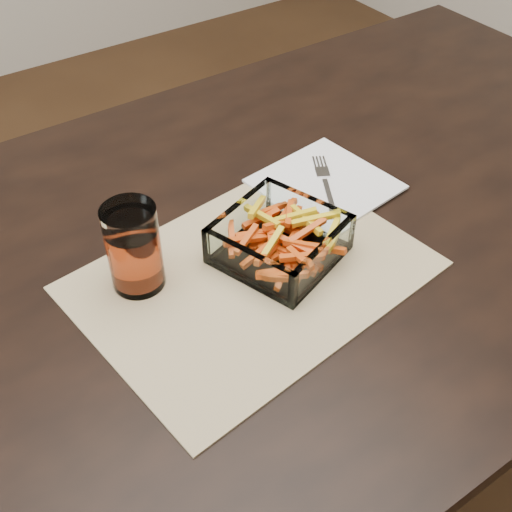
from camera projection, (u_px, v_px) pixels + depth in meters
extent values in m
plane|color=#331E0F|center=(274.00, 473.00, 1.47)|extent=(4.50, 4.50, 0.00)
cube|color=black|center=(283.00, 229.00, 0.97)|extent=(1.60, 0.90, 0.03)
cylinder|color=black|center=(412.00, 164.00, 1.74)|extent=(0.06, 0.06, 0.72)
cube|color=tan|center=(252.00, 275.00, 0.87)|extent=(0.49, 0.38, 0.00)
cube|color=white|center=(279.00, 252.00, 0.89)|extent=(0.19, 0.19, 0.01)
cube|color=white|center=(239.00, 220.00, 0.91)|extent=(0.15, 0.06, 0.06)
cube|color=white|center=(323.00, 260.00, 0.85)|extent=(0.15, 0.06, 0.06)
cube|color=white|center=(249.00, 268.00, 0.84)|extent=(0.06, 0.15, 0.06)
cube|color=white|center=(308.00, 213.00, 0.92)|extent=(0.06, 0.15, 0.06)
cylinder|color=white|center=(134.00, 248.00, 0.82)|extent=(0.07, 0.07, 0.12)
cylinder|color=#B93C1A|center=(135.00, 256.00, 0.83)|extent=(0.06, 0.06, 0.08)
cube|color=white|center=(325.00, 184.00, 1.02)|extent=(0.21, 0.21, 0.00)
cube|color=silver|center=(330.00, 198.00, 0.98)|extent=(0.05, 0.09, 0.00)
cube|color=silver|center=(322.00, 172.00, 1.03)|extent=(0.03, 0.03, 0.00)
cube|color=silver|center=(314.00, 162.00, 1.05)|extent=(0.02, 0.03, 0.00)
cube|color=silver|center=(318.00, 162.00, 1.05)|extent=(0.02, 0.03, 0.00)
cube|color=silver|center=(321.00, 162.00, 1.05)|extent=(0.02, 0.03, 0.00)
cube|color=silver|center=(325.00, 161.00, 1.06)|extent=(0.02, 0.03, 0.00)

